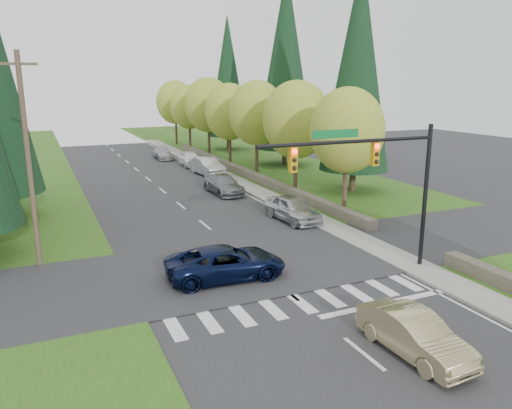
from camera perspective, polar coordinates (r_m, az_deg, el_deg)
ground at (r=18.06m, az=10.30°, el=-14.95°), size 120.00×120.00×0.00m
grass_east at (r=40.63m, az=9.75°, el=1.43°), size 14.00×110.00×0.06m
cross_street at (r=24.44m, az=-0.31°, el=-6.83°), size 120.00×8.00×0.10m
sidewalk_east at (r=39.40m, az=0.72°, el=1.29°), size 1.80×80.00×0.13m
curb_east at (r=39.06m, az=-0.42°, el=1.18°), size 0.20×80.00×0.13m
stone_wall_north at (r=47.21m, az=-1.46°, el=3.74°), size 0.70×40.00×0.70m
traffic_signal at (r=22.38m, az=13.70°, el=4.07°), size 8.70×0.37×6.80m
utility_pole at (r=25.19m, az=-24.56°, el=4.64°), size 1.60×0.24×10.00m
decid_tree_0 at (r=32.75m, az=10.39°, el=8.31°), size 4.80×4.80×8.37m
decid_tree_1 at (r=38.75m, az=4.64°, el=9.61°), size 5.20×5.20×8.80m
decid_tree_2 at (r=44.92m, az=0.09°, el=10.40°), size 5.00×5.00×8.82m
decid_tree_3 at (r=51.43m, az=-3.04°, el=10.53°), size 5.00×5.00×8.55m
decid_tree_4 at (r=58.02m, az=-5.48°, el=11.25°), size 5.40×5.40×9.18m
decid_tree_5 at (r=64.66m, az=-7.66°, el=10.99°), size 4.80×4.80×8.30m
decid_tree_6 at (r=71.40m, az=-9.22°, el=11.46°), size 5.20×5.20×8.86m
conifer_e_a at (r=40.29m, az=11.56°, el=15.23°), size 5.44×5.44×17.80m
conifer_e_b at (r=52.84m, az=3.41°, el=16.17°), size 6.12×6.12×19.80m
conifer_e_c at (r=65.20m, az=-3.25°, el=14.41°), size 5.10×5.10×16.80m
sedan_champagne at (r=17.40m, az=17.62°, el=-13.95°), size 1.70×4.35×1.41m
suv_navy at (r=22.52m, az=-3.44°, el=-6.67°), size 5.51×2.76×1.50m
parked_car_a at (r=31.72m, az=4.22°, el=-0.46°), size 2.23×4.88×1.62m
parked_car_b at (r=39.59m, az=-3.73°, el=2.30°), size 2.18×5.06×1.45m
parked_car_c at (r=47.62m, az=-5.58°, el=4.35°), size 2.26×5.18×1.65m
parked_car_d at (r=53.07m, az=-7.57°, el=5.23°), size 2.08×4.69×1.57m
parked_car_e at (r=58.33m, az=-10.53°, el=5.75°), size 1.82×4.44×1.29m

